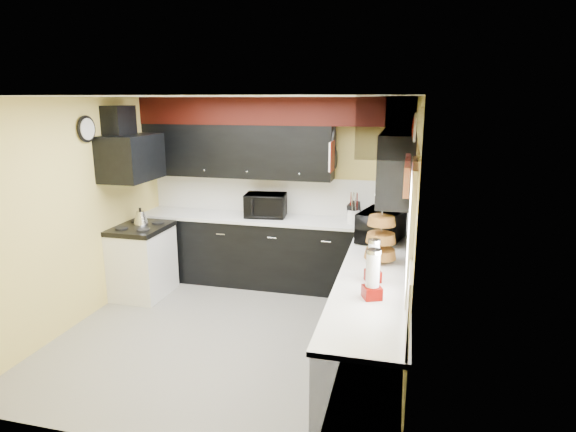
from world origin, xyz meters
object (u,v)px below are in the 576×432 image
object	(u,v)px
microwave	(381,226)
kettle	(141,218)
utensil_crock	(353,217)
knife_block	(354,212)
toaster_oven	(265,205)

from	to	relation	value
microwave	kettle	bearing A→B (deg)	103.03
microwave	utensil_crock	xyz separation A→B (m)	(-0.38, 0.69, -0.08)
knife_block	toaster_oven	bearing A→B (deg)	-160.73
knife_block	kettle	distance (m)	2.73
toaster_oven	knife_block	xyz separation A→B (m)	(1.18, 0.01, -0.03)
utensil_crock	knife_block	xyz separation A→B (m)	(0.00, 0.07, 0.04)
microwave	kettle	world-z (taller)	microwave
microwave	kettle	distance (m)	3.03
toaster_oven	microwave	world-z (taller)	microwave
toaster_oven	kettle	world-z (taller)	toaster_oven
toaster_oven	kettle	size ratio (longest dim) A/B	2.93
knife_block	kettle	bearing A→B (deg)	-146.41
toaster_oven	utensil_crock	xyz separation A→B (m)	(1.18, -0.06, -0.07)
toaster_oven	utensil_crock	distance (m)	1.19
kettle	microwave	bearing A→B (deg)	-1.42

